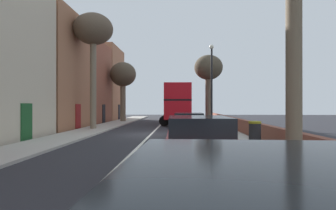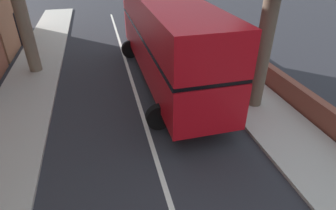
# 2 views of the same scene
# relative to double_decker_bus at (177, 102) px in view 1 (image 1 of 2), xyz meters

# --- Properties ---
(ground_plane) EXTENTS (84.00, 84.00, 0.00)m
(ground_plane) POSITION_rel_double_decker_bus_xyz_m (-1.70, -11.76, -2.36)
(ground_plane) COLOR #28282D
(road_centre_line) EXTENTS (0.16, 54.00, 0.01)m
(road_centre_line) POSITION_rel_double_decker_bus_xyz_m (-1.70, -11.76, -2.35)
(road_centre_line) COLOR silver
(road_centre_line) RESTS_ON ground
(sidewalk_left) EXTENTS (2.60, 60.00, 0.12)m
(sidewalk_left) POSITION_rel_double_decker_bus_xyz_m (-6.60, -11.76, -2.30)
(sidewalk_left) COLOR #B2ADA3
(sidewalk_left) RESTS_ON ground
(sidewalk_right) EXTENTS (2.60, 60.00, 0.12)m
(sidewalk_right) POSITION_rel_double_decker_bus_xyz_m (3.20, -11.76, -2.30)
(sidewalk_right) COLOR #B2ADA3
(sidewalk_right) RESTS_ON ground
(terraced_houses_left) EXTENTS (4.07, 47.68, 9.98)m
(terraced_houses_left) POSITION_rel_double_decker_bus_xyz_m (-10.20, -11.44, 2.35)
(terraced_houses_left) COLOR #9E6647
(terraced_houses_left) RESTS_ON ground
(boundary_wall_right) EXTENTS (0.36, 54.00, 0.98)m
(boundary_wall_right) POSITION_rel_double_decker_bus_xyz_m (4.75, -11.76, -1.87)
(boundary_wall_right) COLOR brown
(boundary_wall_right) RESTS_ON ground
(double_decker_bus) EXTENTS (3.67, 11.19, 4.06)m
(double_decker_bus) POSITION_rel_double_decker_bus_xyz_m (0.00, 0.00, 0.00)
(double_decker_bus) COLOR red
(double_decker_bus) RESTS_ON ground
(parked_car_red_right_1) EXTENTS (2.49, 4.29, 1.68)m
(parked_car_red_right_1) POSITION_rel_double_decker_bus_xyz_m (0.80, -23.20, -1.40)
(parked_car_red_right_1) COLOR #AD1919
(parked_car_red_right_1) RESTS_ON ground
(parked_car_green_right_2) EXTENTS (2.46, 4.16, 1.56)m
(parked_car_green_right_2) POSITION_rel_double_decker_bus_xyz_m (0.80, -14.62, -1.46)
(parked_car_green_right_2) COLOR #1E6038
(parked_car_green_right_2) RESTS_ON ground
(street_tree_left_0) EXTENTS (3.20, 3.20, 9.36)m
(street_tree_left_0) POSITION_rel_double_decker_bus_xyz_m (-6.76, -8.22, 5.56)
(street_tree_left_0) COLOR #7A6B56
(street_tree_left_0) RESTS_ON sidewalk_left
(street_tree_right_1) EXTENTS (2.76, 2.76, 6.78)m
(street_tree_right_1) POSITION_rel_double_decker_bus_xyz_m (3.06, -3.19, 3.06)
(street_tree_right_1) COLOR brown
(street_tree_right_1) RESTS_ON sidewalk_right
(street_tree_left_2) EXTENTS (3.10, 3.10, 7.05)m
(street_tree_left_2) POSITION_rel_double_decker_bus_xyz_m (-6.54, 2.83, 3.16)
(street_tree_left_2) COLOR #7A6B56
(street_tree_left_2) RESTS_ON sidewalk_left
(lamppost_right) EXTENTS (0.32, 0.32, 6.31)m
(lamppost_right) POSITION_rel_double_decker_bus_xyz_m (2.60, -10.18, 1.45)
(lamppost_right) COLOR black
(lamppost_right) RESTS_ON sidewalk_right
(litter_bin_right) EXTENTS (0.55, 0.55, 1.16)m
(litter_bin_right) POSITION_rel_double_decker_bus_xyz_m (3.60, -18.39, -1.65)
(litter_bin_right) COLOR black
(litter_bin_right) RESTS_ON sidewalk_right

